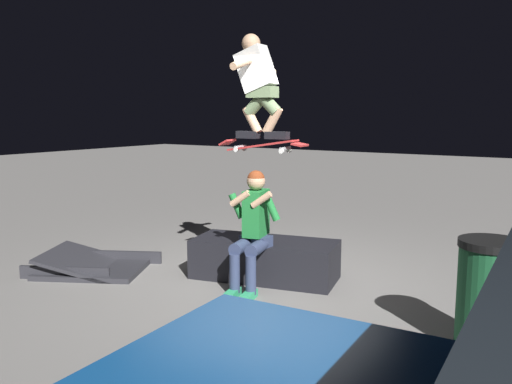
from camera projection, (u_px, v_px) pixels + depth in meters
ground_plane at (266, 283)px, 6.04m from camera, size 40.00×40.00×0.00m
ledge_box_main at (265, 259)px, 6.18m from camera, size 1.75×1.04×0.45m
person_sitting_on_ledge at (253, 225)px, 5.74m from camera, size 0.59×0.78×1.28m
skateboard at (262, 145)px, 5.84m from camera, size 1.03×0.26×0.15m
skater_airborne at (258, 81)px, 5.77m from camera, size 0.63×0.89×1.12m
kicker_ramp at (94, 266)px, 6.49m from camera, size 1.49×1.40×0.33m
trash_bin at (489, 296)px, 4.23m from camera, size 0.51×0.51×0.91m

